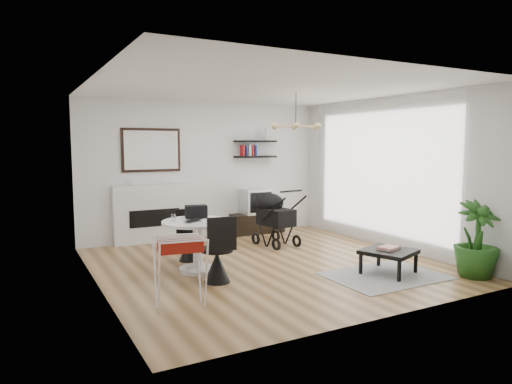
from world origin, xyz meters
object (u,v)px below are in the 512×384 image
fireplace (154,207)px  crt_tv (255,201)px  dining_table (198,238)px  potted_plant (476,239)px  coffee_table (389,252)px  tv_console (257,223)px  drying_rack (180,271)px  stroller (274,220)px

fireplace → crt_tv: fireplace is taller
fireplace → crt_tv: size_ratio=3.64×
dining_table → potted_plant: size_ratio=0.96×
coffee_table → crt_tv: bearing=94.3°
fireplace → potted_plant: 5.52m
crt_tv → dining_table: 3.01m
tv_console → dining_table: (-2.15, -2.16, 0.29)m
drying_rack → stroller: 3.52m
tv_console → potted_plant: size_ratio=1.05×
drying_rack → potted_plant: (4.06, -0.78, 0.10)m
crt_tv → potted_plant: 4.43m
crt_tv → coffee_table: size_ratio=0.69×
crt_tv → coffee_table: 3.59m
drying_rack → stroller: size_ratio=0.77×
coffee_table → dining_table: bearing=149.2°
dining_table → potted_plant: potted_plant is taller
fireplace → stroller: 2.30m
crt_tv → potted_plant: potted_plant is taller
drying_rack → tv_console: bearing=59.7°
fireplace → tv_console: fireplace is taller
dining_table → drying_rack: bearing=-118.6°
drying_rack → stroller: stroller is taller
stroller → drying_rack: bearing=-146.3°
dining_table → crt_tv: bearing=45.7°
fireplace → drying_rack: 3.68m
stroller → coffee_table: (0.47, -2.44, -0.14)m
fireplace → coffee_table: fireplace is taller
tv_console → crt_tv: (-0.05, -0.00, 0.47)m
fireplace → stroller: (1.91, -1.25, -0.23)m
stroller → potted_plant: size_ratio=1.00×
crt_tv → stroller: (-0.20, -1.12, -0.22)m
tv_console → drying_rack: (-2.87, -3.48, 0.22)m
tv_console → crt_tv: 0.47m
fireplace → potted_plant: size_ratio=2.01×
dining_table → stroller: stroller is taller
potted_plant → drying_rack: bearing=169.2°
fireplace → crt_tv: (2.11, -0.13, -0.00)m
tv_console → coffee_table: (0.22, -3.57, 0.10)m
drying_rack → coffee_table: size_ratio=0.96×
fireplace → potted_plant: fireplace is taller
dining_table → drying_rack: 1.51m
coffee_table → stroller: bearing=100.8°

